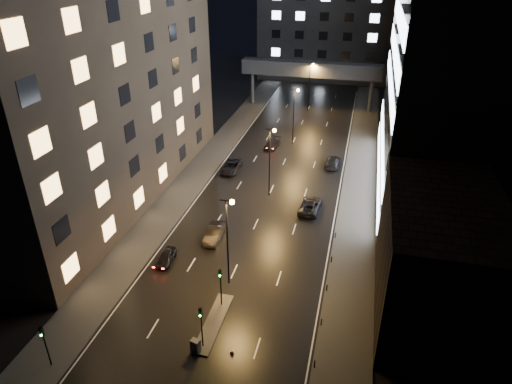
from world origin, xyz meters
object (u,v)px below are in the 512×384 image
car_away_d (272,144)px  car_toward_a (310,205)px  car_away_c (231,167)px  car_away_b (214,233)px  car_toward_b (333,162)px  utility_cabinet (196,346)px  car_away_a (166,257)px

car_away_d → car_toward_a: bearing=-58.5°
car_toward_a → car_away_c: bearing=-30.0°
car_away_b → car_away_c: bearing=98.4°
car_toward_b → car_away_b: bearing=67.1°
utility_cabinet → car_away_a: bearing=140.8°
car_toward_a → car_toward_b: 15.07m
car_away_a → car_away_c: car_away_c is taller
car_away_d → car_toward_b: car_toward_b is taller
car_away_d → utility_cabinet: bearing=-79.9°
car_away_c → utility_cabinet: 36.88m
car_toward_a → utility_cabinet: size_ratio=4.39×
car_away_b → car_toward_b: (12.00, 24.56, -0.06)m
car_toward_a → car_toward_b: bearing=-92.2°
car_away_b → utility_cabinet: bearing=-78.9°
car_away_b → car_toward_b: car_away_b is taller
car_away_d → car_toward_a: car_toward_a is taller
car_away_a → car_toward_a: bearing=43.2°
car_away_c → car_toward_b: bearing=20.1°
car_toward_b → utility_cabinet: 42.57m
car_away_b → car_away_c: (-3.44, 18.86, -0.06)m
car_away_b → car_away_d: size_ratio=1.03×
car_away_a → car_away_b: bearing=52.5°
car_away_a → car_away_d: (4.73, 35.57, 0.06)m
car_away_d → car_toward_a: size_ratio=0.87×
car_toward_b → utility_cabinet: car_toward_b is taller
car_away_b → car_away_c: size_ratio=0.91×
car_away_a → car_toward_a: size_ratio=0.68×
car_away_a → utility_cabinet: (7.81, -11.52, 0.14)m
car_away_d → utility_cabinet: size_ratio=3.81×
car_away_d → car_away_a: bearing=-91.2°
car_toward_b → utility_cabinet: (-7.99, -41.82, 0.03)m
car_away_c → car_away_d: car_away_c is taller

